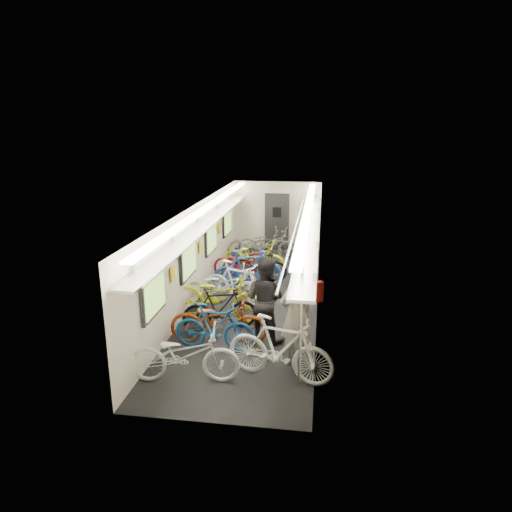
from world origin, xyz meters
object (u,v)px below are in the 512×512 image
(bicycle_0, at_px, (184,355))
(passenger_near, at_px, (296,314))
(bicycle_1, at_px, (214,327))
(passenger_mid, at_px, (265,299))
(backpack, at_px, (316,291))

(bicycle_0, xyz_separation_m, passenger_near, (1.82, 0.93, 0.46))
(bicycle_1, relative_size, passenger_mid, 0.90)
(bicycle_0, relative_size, bicycle_1, 1.18)
(passenger_near, distance_m, passenger_mid, 1.08)
(bicycle_0, bearing_deg, backpack, -66.72)
(passenger_mid, relative_size, backpack, 4.64)
(bicycle_0, bearing_deg, passenger_near, -70.28)
(bicycle_0, xyz_separation_m, bicycle_1, (0.24, 1.21, -0.02))
(bicycle_0, bearing_deg, passenger_mid, -40.16)
(passenger_mid, bearing_deg, backpack, 172.91)
(bicycle_1, bearing_deg, backpack, -86.10)
(passenger_mid, height_order, backpack, passenger_mid)
(bicycle_1, bearing_deg, bicycle_0, 170.82)
(bicycle_1, xyz_separation_m, backpack, (1.91, 0.07, 0.80))
(passenger_near, bearing_deg, passenger_mid, -92.34)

